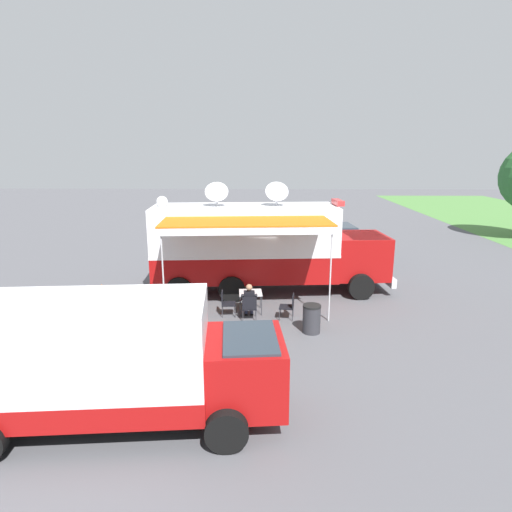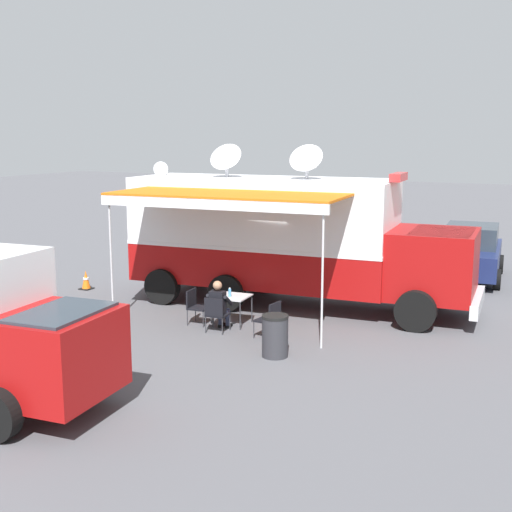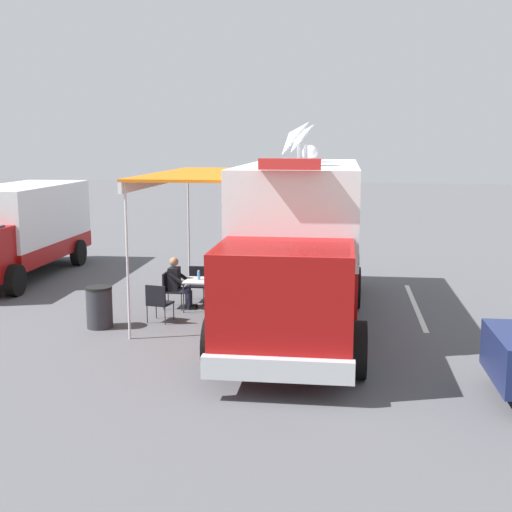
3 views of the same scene
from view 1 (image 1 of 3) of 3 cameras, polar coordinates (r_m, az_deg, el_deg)
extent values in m
plane|color=#515156|center=(17.51, -1.48, -4.69)|extent=(100.00, 100.00, 0.00)
cube|color=silver|center=(20.15, -4.28, -2.23)|extent=(0.47, 4.80, 0.01)
cube|color=#9E0F0F|center=(17.18, -1.50, -1.05)|extent=(3.02, 7.36, 1.10)
cube|color=white|center=(16.88, -1.53, 3.55)|extent=(3.02, 7.36, 1.70)
cube|color=white|center=(17.05, -1.51, 0.74)|extent=(3.04, 7.39, 0.10)
cube|color=#9E0F0F|center=(17.84, 13.59, 0.12)|extent=(2.45, 2.26, 1.70)
cube|color=#28333D|center=(17.79, 14.30, 1.69)|extent=(2.25, 1.62, 0.70)
cube|color=silver|center=(18.42, 16.81, -2.56)|extent=(2.38, 0.37, 0.36)
cylinder|color=black|center=(19.19, 11.82, -1.77)|extent=(0.37, 1.02, 1.00)
cylinder|color=black|center=(16.88, 13.95, -4.03)|extent=(0.37, 1.02, 1.00)
cylinder|color=black|center=(18.56, -3.26, -2.02)|extent=(0.37, 1.02, 1.00)
cylinder|color=black|center=(16.17, -3.28, -4.43)|extent=(0.37, 1.02, 1.00)
cylinder|color=black|center=(18.67, -9.35, -2.09)|extent=(0.37, 1.02, 1.00)
cylinder|color=black|center=(16.30, -10.28, -4.48)|extent=(0.37, 1.02, 1.00)
cube|color=white|center=(16.75, -1.55, 6.59)|extent=(3.02, 7.36, 0.10)
cube|color=red|center=(17.22, 10.95, 7.11)|extent=(1.12, 0.36, 0.20)
cylinder|color=silver|center=(16.72, -5.29, 7.47)|extent=(0.10, 0.10, 0.45)
cone|color=silver|center=(16.53, -5.34, 8.81)|extent=(0.78, 0.95, 0.81)
cylinder|color=silver|center=(16.79, 2.78, 7.54)|extent=(0.10, 0.10, 0.45)
cone|color=silver|center=(16.61, 2.85, 8.87)|extent=(0.78, 0.95, 0.81)
sphere|color=white|center=(16.94, -12.52, 7.13)|extent=(0.44, 0.44, 0.44)
cube|color=orange|center=(14.45, -1.30, 4.64)|extent=(2.62, 5.91, 0.06)
cube|color=white|center=(13.43, -1.15, 3.34)|extent=(0.50, 5.75, 0.24)
cylinder|color=silver|center=(14.18, 9.97, -2.48)|extent=(0.05, 0.05, 3.25)
cylinder|color=silver|center=(14.02, -12.37, -2.78)|extent=(0.05, 0.05, 3.25)
cube|color=silver|center=(15.04, -0.74, -4.95)|extent=(0.86, 0.86, 0.03)
cylinder|color=#333338|center=(15.52, 0.58, -5.77)|extent=(0.03, 0.03, 0.70)
cylinder|color=#333338|center=(14.83, 0.76, -6.72)|extent=(0.03, 0.03, 0.70)
cylinder|color=#333338|center=(15.50, -2.16, -5.81)|extent=(0.03, 0.03, 0.70)
cylinder|color=#333338|center=(14.80, -2.12, -6.77)|extent=(0.03, 0.03, 0.70)
cylinder|color=#4C99D8|center=(14.92, -0.85, -4.64)|extent=(0.07, 0.07, 0.20)
cylinder|color=white|center=(14.88, -0.85, -4.23)|extent=(0.04, 0.04, 0.02)
cube|color=black|center=(14.48, -0.92, -6.95)|extent=(0.51, 0.51, 0.04)
cube|color=black|center=(14.19, -0.89, -6.39)|extent=(0.08, 0.48, 0.44)
cylinder|color=#333338|center=(14.75, -1.81, -7.42)|extent=(0.02, 0.02, 0.42)
cylinder|color=#333338|center=(14.77, -0.08, -7.39)|extent=(0.02, 0.02, 0.42)
cylinder|color=#333338|center=(14.34, -1.77, -8.06)|extent=(0.02, 0.02, 0.42)
cylinder|color=#333338|center=(14.36, 0.01, -8.03)|extent=(0.02, 0.02, 0.42)
cube|color=black|center=(14.84, -3.69, -6.45)|extent=(0.51, 0.51, 0.04)
cube|color=black|center=(14.77, -4.57, -5.62)|extent=(0.48, 0.08, 0.44)
cylinder|color=#333338|center=(15.12, -2.83, -6.90)|extent=(0.02, 0.02, 0.42)
cylinder|color=#333338|center=(14.71, -2.83, -7.50)|extent=(0.02, 0.02, 0.42)
cylinder|color=#333338|center=(15.13, -4.51, -6.91)|extent=(0.02, 0.02, 0.42)
cylinder|color=#333338|center=(14.71, -4.55, -7.52)|extent=(0.02, 0.02, 0.42)
cube|color=black|center=(14.57, 4.12, -6.85)|extent=(0.54, 0.54, 0.04)
cube|color=black|center=(14.48, 5.01, -6.03)|extent=(0.48, 0.10, 0.44)
cylinder|color=#333338|center=(14.46, 3.16, -7.89)|extent=(0.02, 0.02, 0.42)
cylinder|color=#333338|center=(14.86, 3.32, -7.27)|extent=(0.02, 0.02, 0.42)
cylinder|color=#333338|center=(14.43, 4.92, -7.97)|extent=(0.02, 0.02, 0.42)
cylinder|color=#333338|center=(14.84, 5.03, -7.35)|extent=(0.02, 0.02, 0.42)
cube|color=black|center=(14.37, -0.92, -5.83)|extent=(0.27, 0.38, 0.56)
sphere|color=#A37556|center=(14.24, -0.93, -4.24)|extent=(0.22, 0.22, 0.22)
cylinder|color=black|center=(14.47, -1.85, -5.53)|extent=(0.43, 0.12, 0.34)
cylinder|color=black|center=(14.48, -0.02, -5.51)|extent=(0.43, 0.12, 0.34)
cylinder|color=#2D334C|center=(14.64, -1.34, -6.63)|extent=(0.39, 0.16, 0.13)
cylinder|color=#2D334C|center=(14.89, -1.35, -7.22)|extent=(0.11, 0.11, 0.42)
cube|color=black|center=(15.01, -1.35, -7.76)|extent=(0.25, 0.12, 0.07)
cylinder|color=#2D334C|center=(14.64, -0.55, -6.62)|extent=(0.39, 0.16, 0.13)
cylinder|color=#2D334C|center=(14.89, -0.58, -7.21)|extent=(0.11, 0.11, 0.42)
cube|color=black|center=(15.01, -0.58, -7.75)|extent=(0.25, 0.12, 0.07)
cylinder|color=#2D2D33|center=(13.58, 7.48, -8.49)|extent=(0.56, 0.56, 0.85)
cylinder|color=black|center=(13.41, 7.54, -6.69)|extent=(0.57, 0.57, 0.06)
cube|color=black|center=(17.74, -19.90, -5.24)|extent=(0.36, 0.36, 0.03)
cone|color=orange|center=(17.65, -19.98, -4.35)|extent=(0.26, 0.26, 0.55)
cylinder|color=white|center=(17.64, -19.99, -4.26)|extent=(0.17, 0.17, 0.06)
cube|color=white|center=(9.47, -22.99, -11.97)|extent=(2.54, 5.36, 2.20)
cube|color=#9E0F0F|center=(9.86, -22.51, -16.44)|extent=(2.57, 5.38, 0.50)
cube|color=#9E0F0F|center=(9.18, -1.47, -15.01)|extent=(2.02, 1.76, 1.40)
cube|color=#28333D|center=(8.98, -0.83, -12.47)|extent=(1.77, 1.24, 0.60)
cylinder|color=black|center=(10.43, -3.97, -15.65)|extent=(0.33, 0.86, 0.84)
cylinder|color=black|center=(8.66, -3.99, -22.48)|extent=(0.33, 0.86, 0.84)
cylinder|color=black|center=(11.37, -27.72, -14.69)|extent=(0.33, 0.86, 0.84)
cube|color=navy|center=(23.23, 10.96, 1.47)|extent=(4.34, 2.15, 0.76)
cube|color=#28333D|center=(23.23, 10.95, 3.29)|extent=(2.23, 1.77, 0.68)
cylinder|color=black|center=(22.34, 13.97, -0.17)|extent=(0.66, 0.27, 0.64)
cylinder|color=black|center=(21.87, 9.47, -0.25)|extent=(0.66, 0.27, 0.64)
cylinder|color=black|center=(24.77, 12.19, 1.27)|extent=(0.66, 0.27, 0.64)
cylinder|color=black|center=(24.34, 8.11, 1.23)|extent=(0.66, 0.27, 0.64)
camera|label=2|loc=(7.25, 89.08, -6.59)|focal=46.85mm
camera|label=3|loc=(23.91, 39.81, 7.01)|focal=47.54mm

